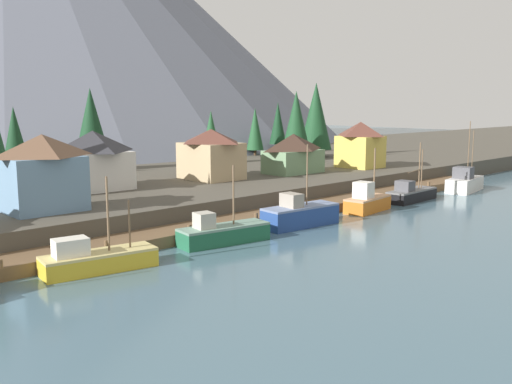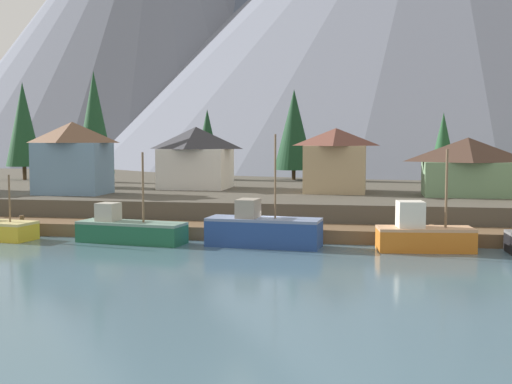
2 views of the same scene
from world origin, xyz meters
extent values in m
cube|color=#476675|center=(0.00, 20.00, -0.50)|extent=(400.00, 400.00, 1.00)
cube|color=brown|center=(0.00, 2.00, 0.50)|extent=(80.00, 4.00, 1.00)
cylinder|color=brown|center=(-28.00, 0.20, 0.80)|extent=(0.36, 0.36, 1.60)
cylinder|color=brown|center=(-20.00, 0.20, 0.80)|extent=(0.36, 0.36, 1.60)
cylinder|color=brown|center=(-12.00, 0.20, 0.80)|extent=(0.36, 0.36, 1.60)
cylinder|color=brown|center=(-4.00, 0.20, 0.80)|extent=(0.36, 0.36, 1.60)
cylinder|color=brown|center=(4.00, 0.20, 0.80)|extent=(0.36, 0.36, 1.60)
cylinder|color=brown|center=(12.00, 0.20, 0.80)|extent=(0.36, 0.36, 1.60)
cylinder|color=brown|center=(20.00, 0.20, 0.80)|extent=(0.36, 0.36, 1.60)
cylinder|color=brown|center=(28.00, 0.20, 0.80)|extent=(0.36, 0.36, 1.60)
cylinder|color=brown|center=(36.00, 0.20, 0.80)|extent=(0.36, 0.36, 1.60)
cube|color=#4C473D|center=(0.00, 32.00, 1.25)|extent=(400.00, 56.00, 2.50)
cone|color=slate|center=(63.30, 137.72, 34.24)|extent=(119.24, 119.24, 68.47)
cube|color=gold|center=(-21.82, -2.04, 0.61)|extent=(8.48, 3.79, 1.22)
cube|color=tan|center=(-21.82, -2.04, 1.32)|extent=(8.48, 3.79, 0.20)
cube|color=silver|center=(-23.81, -1.72, 2.06)|extent=(2.58, 1.89, 1.27)
cylinder|color=brown|center=(-21.07, -2.16, 4.15)|extent=(0.17, 0.17, 5.45)
cylinder|color=brown|center=(-19.46, -2.41, 3.22)|extent=(0.14, 0.14, 3.60)
cube|color=#1E5B3D|center=(-9.88, -1.95, 0.69)|extent=(8.46, 3.62, 1.38)
cube|color=gray|center=(-9.88, -1.95, 1.48)|extent=(8.46, 3.62, 0.20)
cube|color=#B2AD9E|center=(-11.82, -1.66, 2.26)|extent=(1.69, 1.71, 1.35)
cylinder|color=brown|center=(-8.89, -2.09, 4.17)|extent=(0.16, 0.16, 5.18)
cube|color=navy|center=(0.11, -1.84, 0.93)|extent=(8.39, 3.39, 1.86)
cube|color=#6C7DA2|center=(0.11, -1.84, 1.96)|extent=(8.39, 3.39, 0.20)
cube|color=gray|center=(-1.07, -1.73, 2.73)|extent=(1.61, 2.20, 1.34)
cylinder|color=brown|center=(0.94, -1.91, 5.06)|extent=(0.14, 0.14, 6.01)
cube|color=#CC6B1E|center=(11.41, -1.78, 0.72)|extent=(6.77, 3.28, 1.44)
cube|color=tan|center=(11.41, -1.78, 1.54)|extent=(6.77, 3.28, 0.20)
cube|color=silver|center=(10.38, -1.90, 2.55)|extent=(1.97, 2.04, 1.81)
cylinder|color=brown|center=(12.78, -1.61, 4.34)|extent=(0.17, 0.17, 5.39)
cube|color=black|center=(20.97, -1.54, 0.63)|extent=(8.28, 2.82, 1.25)
cube|color=slate|center=(20.97, -1.54, 1.35)|extent=(8.28, 2.82, 0.20)
cube|color=#4C4C51|center=(19.23, -1.60, 2.09)|extent=(1.76, 1.98, 1.27)
cylinder|color=brown|center=(22.65, -1.47, 4.32)|extent=(0.16, 0.16, 5.72)
cylinder|color=brown|center=(23.27, -1.45, 3.88)|extent=(0.14, 0.14, 4.85)
cylinder|color=brown|center=(21.42, -1.52, 3.73)|extent=(3.07, 0.23, 0.33)
cube|color=silver|center=(33.31, -2.25, 0.84)|extent=(7.98, 4.16, 1.68)
cube|color=silver|center=(33.31, -2.25, 1.78)|extent=(7.98, 4.16, 0.20)
cube|color=#4C4C51|center=(32.43, -2.39, 2.67)|extent=(2.52, 2.65, 1.56)
cylinder|color=brown|center=(34.27, -2.08, 5.73)|extent=(0.12, 0.12, 7.70)
cylinder|color=brown|center=(36.10, -1.78, 5.07)|extent=(0.10, 0.10, 6.37)
cube|color=#6689A8|center=(-20.36, 10.26, 4.95)|extent=(6.44, 4.61, 4.89)
pyramid|color=brown|center=(-20.36, 10.26, 8.39)|extent=(6.76, 4.84, 1.99)
cube|color=tan|center=(4.21, 17.10, 4.80)|extent=(5.86, 6.96, 4.60)
pyramid|color=brown|center=(4.21, 17.10, 7.96)|extent=(6.15, 7.31, 1.73)
cube|color=gold|center=(28.64, 12.08, 4.84)|extent=(5.16, 5.75, 4.68)
pyramid|color=brown|center=(28.64, 12.08, 8.23)|extent=(5.42, 6.04, 2.11)
cube|color=silver|center=(-10.73, 19.41, 4.61)|extent=(6.92, 6.39, 4.22)
pyramid|color=#2D2D33|center=(-10.73, 19.41, 7.88)|extent=(7.26, 6.71, 2.33)
cube|color=#6B8E66|center=(16.37, 14.27, 4.08)|extent=(7.87, 4.75, 3.16)
pyramid|color=#422D23|center=(16.37, 14.27, 6.77)|extent=(8.26, 4.99, 2.22)
cylinder|color=#4C3823|center=(15.98, 31.62, 3.13)|extent=(0.50, 0.50, 1.27)
cone|color=#1E4C28|center=(15.98, 31.62, 7.33)|extent=(3.15, 3.15, 7.12)
cylinder|color=#4C3823|center=(29.66, 26.01, 3.35)|extent=(0.50, 0.50, 1.70)
cone|color=#194223|center=(29.66, 26.01, 9.12)|extent=(4.69, 4.69, 9.83)
cylinder|color=#4C3823|center=(-2.21, 35.99, 3.16)|extent=(0.50, 0.50, 1.32)
cone|color=#14381E|center=(-2.21, 35.99, 8.99)|extent=(5.15, 5.15, 10.34)
cylinder|color=#4C3823|center=(37.21, 37.64, 3.38)|extent=(0.50, 0.50, 1.76)
cone|color=#14381E|center=(37.21, 37.64, 8.22)|extent=(3.24, 3.24, 7.92)
cylinder|color=#4C3823|center=(30.81, 37.19, 3.01)|extent=(0.50, 0.50, 1.03)
cone|color=#1E4C28|center=(30.81, 37.19, 7.36)|extent=(3.15, 3.15, 7.67)
cylinder|color=#4C3823|center=(36.79, 27.83, 3.17)|extent=(0.50, 0.50, 1.34)
cone|color=#194223|center=(36.79, 27.83, 9.72)|extent=(5.76, 5.76, 11.76)
cylinder|color=#4C3823|center=(-13.42, 34.82, 3.12)|extent=(0.50, 0.50, 1.24)
cone|color=#14381E|center=(-13.42, 34.82, 7.70)|extent=(3.53, 3.53, 7.91)
camera|label=1|loc=(-41.29, -39.13, 12.14)|focal=40.21mm
camera|label=2|loc=(7.65, -47.63, 7.67)|focal=45.59mm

